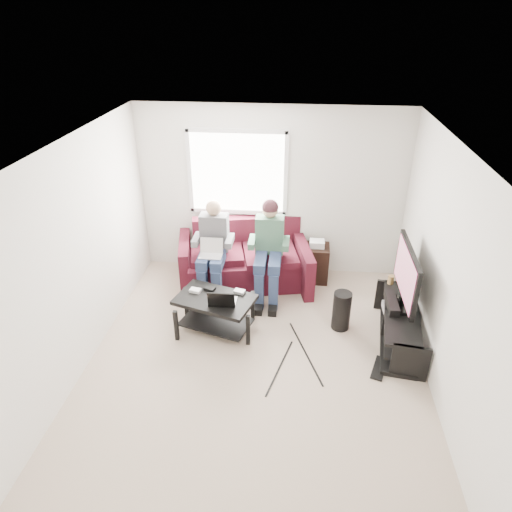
% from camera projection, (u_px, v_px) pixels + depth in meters
% --- Properties ---
extents(floor, '(4.50, 4.50, 0.00)m').
position_uv_depth(floor, '(256.00, 360.00, 5.54)').
color(floor, '#C6AE9A').
rests_on(floor, ground).
extents(ceiling, '(4.50, 4.50, 0.00)m').
position_uv_depth(ceiling, '(255.00, 148.00, 4.28)').
color(ceiling, white).
rests_on(ceiling, wall_back).
extents(wall_back, '(4.50, 0.00, 4.50)m').
position_uv_depth(wall_back, '(271.00, 193.00, 6.87)').
color(wall_back, silver).
rests_on(wall_back, floor).
extents(wall_front, '(4.50, 0.00, 4.50)m').
position_uv_depth(wall_front, '(220.00, 442.00, 2.95)').
color(wall_front, silver).
rests_on(wall_front, floor).
extents(wall_left, '(0.00, 4.50, 4.50)m').
position_uv_depth(wall_left, '(77.00, 259.00, 5.09)').
color(wall_left, silver).
rests_on(wall_left, floor).
extents(wall_right, '(0.00, 4.50, 4.50)m').
position_uv_depth(wall_right, '(447.00, 278.00, 4.73)').
color(wall_right, silver).
rests_on(wall_right, floor).
extents(window, '(1.48, 0.04, 1.28)m').
position_uv_depth(window, '(237.00, 173.00, 6.75)').
color(window, white).
rests_on(window, wall_back).
extents(sofa, '(2.17, 1.27, 0.93)m').
position_uv_depth(sofa, '(244.00, 261.00, 6.99)').
color(sofa, '#491222').
rests_on(sofa, floor).
extents(person_left, '(0.40, 0.70, 1.39)m').
position_uv_depth(person_left, '(213.00, 246.00, 6.50)').
color(person_left, navy).
rests_on(person_left, sofa).
extents(person_right, '(0.40, 0.71, 1.43)m').
position_uv_depth(person_right, '(269.00, 244.00, 6.42)').
color(person_right, navy).
rests_on(person_right, sofa).
extents(laptop_silver, '(0.39, 0.35, 0.24)m').
position_uv_depth(laptop_silver, '(211.00, 252.00, 6.36)').
color(laptop_silver, silver).
rests_on(laptop_silver, person_left).
extents(coffee_table, '(1.11, 0.86, 0.49)m').
position_uv_depth(coffee_table, '(215.00, 306.00, 5.90)').
color(coffee_table, black).
rests_on(coffee_table, floor).
extents(laptop_black, '(0.41, 0.36, 0.24)m').
position_uv_depth(laptop_black, '(223.00, 294.00, 5.70)').
color(laptop_black, black).
rests_on(laptop_black, coffee_table).
extents(controller_a, '(0.16, 0.12, 0.04)m').
position_uv_depth(controller_a, '(195.00, 290.00, 5.96)').
color(controller_a, silver).
rests_on(controller_a, coffee_table).
extents(controller_b, '(0.16, 0.13, 0.04)m').
position_uv_depth(controller_b, '(210.00, 289.00, 6.00)').
color(controller_b, black).
rests_on(controller_b, coffee_table).
extents(controller_c, '(0.16, 0.13, 0.04)m').
position_uv_depth(controller_c, '(239.00, 292.00, 5.94)').
color(controller_c, gray).
rests_on(controller_c, coffee_table).
extents(tv_stand, '(0.61, 1.46, 0.47)m').
position_uv_depth(tv_stand, '(399.00, 327.00, 5.76)').
color(tv_stand, black).
rests_on(tv_stand, floor).
extents(tv, '(0.12, 1.10, 0.81)m').
position_uv_depth(tv, '(406.00, 275.00, 5.50)').
color(tv, black).
rests_on(tv, tv_stand).
extents(soundbar, '(0.12, 0.50, 0.10)m').
position_uv_depth(soundbar, '(392.00, 302.00, 5.71)').
color(soundbar, black).
rests_on(soundbar, tv_stand).
extents(drink_cup, '(0.08, 0.08, 0.12)m').
position_uv_depth(drink_cup, '(391.00, 280.00, 6.16)').
color(drink_cup, '#A57D47').
rests_on(drink_cup, tv_stand).
extents(console_white, '(0.30, 0.22, 0.06)m').
position_uv_depth(console_white, '(406.00, 344.00, 5.38)').
color(console_white, silver).
rests_on(console_white, tv_stand).
extents(console_grey, '(0.34, 0.26, 0.08)m').
position_uv_depth(console_grey, '(396.00, 309.00, 5.98)').
color(console_grey, gray).
rests_on(console_grey, tv_stand).
extents(console_black, '(0.38, 0.30, 0.07)m').
position_uv_depth(console_black, '(401.00, 325.00, 5.68)').
color(console_black, black).
rests_on(console_black, tv_stand).
extents(subwoofer, '(0.24, 0.24, 0.54)m').
position_uv_depth(subwoofer, '(341.00, 311.00, 5.97)').
color(subwoofer, black).
rests_on(subwoofer, floor).
extents(keyboard_floor, '(0.26, 0.44, 0.02)m').
position_uv_depth(keyboard_floor, '(379.00, 368.00, 5.40)').
color(keyboard_floor, black).
rests_on(keyboard_floor, floor).
extents(end_table, '(0.39, 0.39, 0.68)m').
position_uv_depth(end_table, '(316.00, 262.00, 7.03)').
color(end_table, black).
rests_on(end_table, floor).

